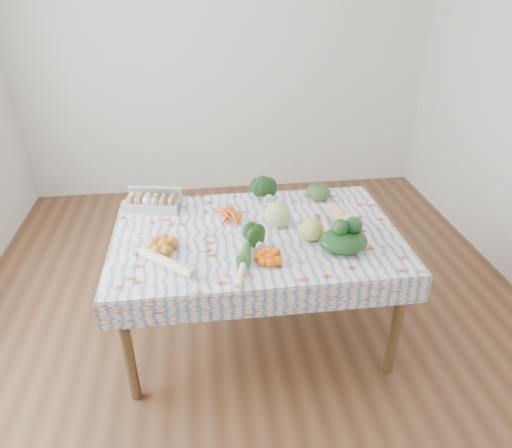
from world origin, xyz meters
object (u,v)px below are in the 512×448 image
at_px(dining_table, 256,245).
at_px(butternut_squash, 344,217).
at_px(grapefruit, 312,229).
at_px(egg_carton, 152,204).
at_px(cabbage, 278,215).
at_px(kabocha_squash, 318,192).

height_order(dining_table, butternut_squash, butternut_squash).
bearing_deg(dining_table, grapefruit, -21.15).
relative_size(dining_table, egg_carton, 4.67).
xyz_separation_m(cabbage, butternut_squash, (0.38, -0.06, -0.01)).
relative_size(butternut_squash, grapefruit, 2.09).
height_order(butternut_squash, grapefruit, grapefruit).
distance_m(cabbage, grapefruit, 0.24).
height_order(kabocha_squash, grapefruit, grapefruit).
bearing_deg(butternut_squash, kabocha_squash, 85.10).
bearing_deg(butternut_squash, dining_table, 166.32).
bearing_deg(kabocha_squash, egg_carton, -178.95).
height_order(kabocha_squash, butternut_squash, butternut_squash).
bearing_deg(grapefruit, cabbage, 132.90).
relative_size(egg_carton, cabbage, 2.19).
relative_size(egg_carton, grapefruit, 2.56).
height_order(egg_carton, cabbage, cabbage).
relative_size(dining_table, butternut_squash, 5.73).
bearing_deg(egg_carton, dining_table, -19.30).
bearing_deg(cabbage, butternut_squash, -8.80).
height_order(egg_carton, kabocha_squash, kabocha_squash).
bearing_deg(kabocha_squash, grapefruit, -108.26).
xyz_separation_m(dining_table, egg_carton, (-0.62, 0.36, 0.13)).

